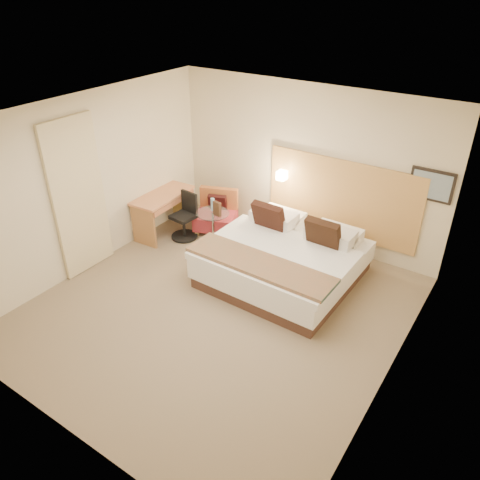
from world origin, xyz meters
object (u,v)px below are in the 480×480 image
Objects in this scene: desk at (164,203)px; desk_chair at (185,220)px; side_table at (213,227)px; bed at (284,259)px; lounge_chair at (216,215)px.

desk is 0.49m from desk_chair.
desk_chair is (-0.58, -0.05, -0.01)m from side_table.
bed reaches higher than lounge_chair.
lounge_chair is 1.35× the size of side_table.
side_table is 0.58m from desk_chair.
desk is at bearing -173.74° from side_table.
side_table is at bearing 6.26° from desk.
side_table is (0.29, -0.49, 0.05)m from lounge_chair.
desk is at bearing -139.70° from lounge_chair.
bed is 1.93m from lounge_chair.
bed reaches higher than side_table.
lounge_chair is at bearing 158.96° from bed.
lounge_chair is 0.97m from desk.
bed reaches higher than desk_chair.
desk_chair reaches higher than side_table.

